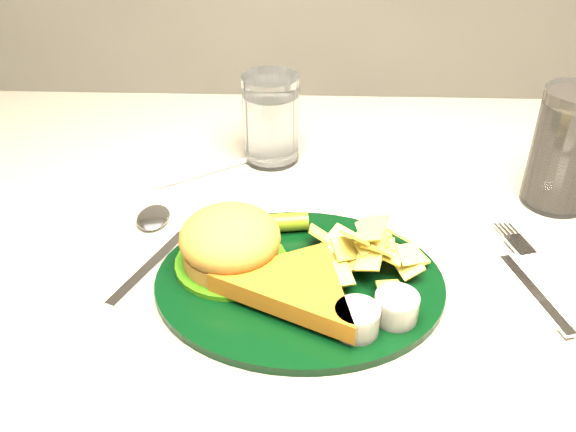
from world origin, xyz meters
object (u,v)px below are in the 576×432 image
(water_glass, at_px, (271,119))
(cola_glass, at_px, (567,149))
(dinner_plate, at_px, (300,260))
(fork_napkin, at_px, (533,287))

(water_glass, relative_size, cola_glass, 0.81)
(dinner_plate, bearing_deg, water_glass, 100.68)
(water_glass, bearing_deg, cola_glass, -15.31)
(dinner_plate, bearing_deg, cola_glass, 30.39)
(fork_napkin, bearing_deg, dinner_plate, 164.11)
(dinner_plate, relative_size, water_glass, 2.48)
(cola_glass, bearing_deg, fork_napkin, -112.92)
(dinner_plate, distance_m, fork_napkin, 0.22)
(water_glass, bearing_deg, dinner_plate, -80.61)
(water_glass, height_order, cola_glass, cola_glass)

